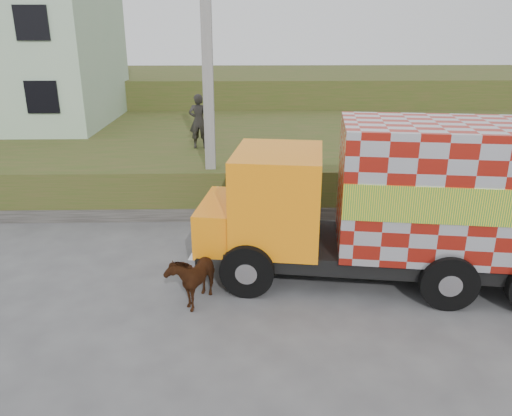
{
  "coord_description": "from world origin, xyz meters",
  "views": [
    {
      "loc": [
        0.0,
        -10.11,
        5.46
      ],
      "look_at": [
        0.3,
        1.52,
        1.3
      ],
      "focal_mm": 35.0,
      "sensor_mm": 36.0,
      "label": 1
    }
  ],
  "objects_px": {
    "utility_pole": "(208,81)",
    "cargo_truck": "(402,201)",
    "cow": "(193,276)",
    "pedestrian": "(199,121)"
  },
  "relations": [
    {
      "from": "utility_pole",
      "to": "cargo_truck",
      "type": "height_order",
      "value": "utility_pole"
    },
    {
      "from": "utility_pole",
      "to": "cow",
      "type": "bearing_deg",
      "value": -90.94
    },
    {
      "from": "pedestrian",
      "to": "cargo_truck",
      "type": "bearing_deg",
      "value": 128.17
    },
    {
      "from": "cow",
      "to": "pedestrian",
      "type": "height_order",
      "value": "pedestrian"
    },
    {
      "from": "cow",
      "to": "pedestrian",
      "type": "relative_size",
      "value": 0.73
    },
    {
      "from": "cow",
      "to": "pedestrian",
      "type": "bearing_deg",
      "value": 115.08
    },
    {
      "from": "cargo_truck",
      "to": "cow",
      "type": "relative_size",
      "value": 6.12
    },
    {
      "from": "cargo_truck",
      "to": "cow",
      "type": "distance_m",
      "value": 4.86
    },
    {
      "from": "utility_pole",
      "to": "pedestrian",
      "type": "height_order",
      "value": "utility_pole"
    },
    {
      "from": "cow",
      "to": "pedestrian",
      "type": "xyz_separation_m",
      "value": [
        -0.47,
        8.04,
        1.86
      ]
    }
  ]
}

